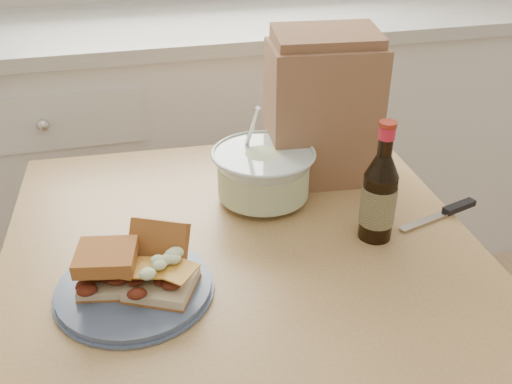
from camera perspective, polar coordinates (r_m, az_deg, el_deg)
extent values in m
cube|color=white|center=(2.10, -4.97, 3.87)|extent=(2.40, 0.60, 0.90)
cube|color=silver|center=(1.94, -5.61, 16.42)|extent=(2.50, 0.64, 0.04)
cube|color=tan|center=(1.10, -1.36, -6.04)|extent=(0.94, 0.94, 0.04)
cube|color=tan|center=(1.65, -17.70, -9.83)|extent=(0.06, 0.06, 0.71)
cube|color=tan|center=(1.73, 9.51, -6.71)|extent=(0.06, 0.06, 0.71)
cylinder|color=#4A5977|center=(1.00, -12.05, -9.41)|extent=(0.26, 0.26, 0.02)
cube|color=beige|center=(0.99, -14.40, -8.58)|extent=(0.11, 0.10, 0.02)
cube|color=orange|center=(0.98, -14.62, -7.20)|extent=(0.07, 0.07, 0.00)
cube|color=#9E5F2A|center=(0.96, -14.77, -6.30)|extent=(0.11, 0.10, 0.03)
cube|color=beige|center=(0.97, -9.43, -9.09)|extent=(0.14, 0.13, 0.02)
cube|color=orange|center=(0.95, -9.60, -7.54)|extent=(0.08, 0.08, 0.00)
cube|color=#9E5F2A|center=(1.00, -9.76, -5.41)|extent=(0.12, 0.11, 0.09)
cone|color=silver|center=(1.21, 0.73, 1.58)|extent=(0.21, 0.21, 0.11)
cylinder|color=white|center=(1.21, 0.73, 1.37)|extent=(0.19, 0.19, 0.07)
torus|color=silver|center=(1.18, 0.75, 3.92)|extent=(0.22, 0.22, 0.01)
cylinder|color=silver|center=(1.19, -0.57, 5.95)|extent=(0.02, 0.09, 0.14)
cylinder|color=black|center=(1.10, 12.07, -1.44)|extent=(0.06, 0.06, 0.13)
cone|color=black|center=(1.06, 12.57, 2.60)|extent=(0.06, 0.06, 0.04)
cylinder|color=black|center=(1.04, 12.87, 5.00)|extent=(0.03, 0.03, 0.06)
cylinder|color=red|center=(1.03, 12.97, 5.80)|extent=(0.03, 0.03, 0.02)
cylinder|color=#9C2D1C|center=(1.02, 13.08, 6.64)|extent=(0.03, 0.03, 0.01)
cylinder|color=#31391C|center=(1.10, 12.10, -1.21)|extent=(0.07, 0.07, 0.08)
cube|color=silver|center=(1.20, 16.73, -2.70)|extent=(0.14, 0.06, 0.00)
cube|color=black|center=(1.26, 19.65, -1.37)|extent=(0.08, 0.04, 0.01)
cube|color=#8F6245|center=(1.27, 6.63, 7.78)|extent=(0.25, 0.18, 0.31)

